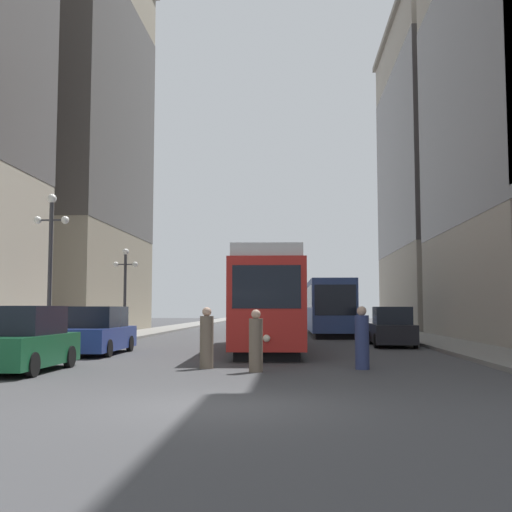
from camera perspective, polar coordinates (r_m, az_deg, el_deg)
The scene contains 15 objects.
ground_plane at distance 11.65m, azimuth -4.07°, elevation -13.39°, with size 200.00×200.00×0.00m, color #424244.
sidewalk_left at distance 52.45m, azimuth -7.89°, elevation -6.51°, with size 2.84×120.00×0.15m, color gray.
sidewalk_right at distance 51.96m, azimuth 11.49°, elevation -6.48°, with size 2.84×120.00×0.15m, color gray.
streetcar at distance 27.06m, azimuth 1.09°, elevation -4.00°, with size 3.06×13.74×3.89m.
transit_bus at distance 40.95m, azimuth 6.54°, elevation -4.43°, with size 2.75×11.34×3.45m.
parked_car_left_near at distance 18.83m, azimuth -20.25°, elevation -7.22°, with size 1.90×4.31×1.82m.
parked_car_left_mid at distance 25.18m, azimuth -14.04°, elevation -6.66°, with size 1.92×5.01×1.82m.
parked_car_right_far at distance 29.98m, azimuth 12.16°, elevation -6.36°, with size 2.04×4.60×1.82m.
pedestrian_crossing_near at distance 18.72m, azimuth -4.47°, elevation -7.55°, with size 0.40×0.40×1.79m.
pedestrian_crossing_far at distance 18.63m, azimuth 9.54°, elevation -7.47°, with size 0.41×0.41×1.81m.
pedestrian_on_sidewalk at distance 17.63m, azimuth -0.01°, elevation -7.83°, with size 0.39×0.39×1.72m.
lamp_post_left_near at distance 25.75m, azimuth -18.04°, elevation 0.69°, with size 1.41×0.36×6.05m.
lamp_post_left_far at distance 36.09m, azimuth -11.72°, elevation -1.96°, with size 1.41×0.36×4.95m.
building_left_corner at distance 48.83m, azimuth -19.82°, elevation 10.99°, with size 15.01×17.06×28.61m.
building_right_midblock at distance 58.17m, azimuth 19.18°, elevation 7.50°, with size 14.75×20.26×26.80m.
Camera 1 is at (1.48, -11.42, 1.76)m, focal length 44.35 mm.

